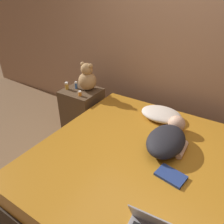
{
  "coord_description": "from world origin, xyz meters",
  "views": [
    {
      "loc": [
        0.65,
        -1.41,
        1.87
      ],
      "look_at": [
        -0.41,
        0.24,
        0.7
      ],
      "focal_mm": 35.0,
      "sensor_mm": 36.0,
      "label": 1
    }
  ],
  "objects_px": {
    "bottle_blue": "(76,85)",
    "bottle_orange": "(80,93)",
    "person_lying": "(168,138)",
    "bottle_amber": "(67,86)",
    "pillow": "(161,114)",
    "teddy_bear": "(87,78)",
    "book": "(171,176)"
  },
  "relations": [
    {
      "from": "bottle_amber",
      "to": "bottle_blue",
      "type": "distance_m",
      "value": 0.13
    },
    {
      "from": "pillow",
      "to": "bottle_amber",
      "type": "relative_size",
      "value": 4.64
    },
    {
      "from": "person_lying",
      "to": "bottle_orange",
      "type": "xyz_separation_m",
      "value": [
        -1.29,
        0.26,
        0.02
      ]
    },
    {
      "from": "bottle_amber",
      "to": "bottle_blue",
      "type": "bearing_deg",
      "value": 44.03
    },
    {
      "from": "person_lying",
      "to": "book",
      "type": "relative_size",
      "value": 2.7
    },
    {
      "from": "bottle_amber",
      "to": "bottle_blue",
      "type": "height_order",
      "value": "bottle_amber"
    },
    {
      "from": "person_lying",
      "to": "bottle_blue",
      "type": "xyz_separation_m",
      "value": [
        -1.48,
        0.41,
        0.04
      ]
    },
    {
      "from": "bottle_orange",
      "to": "bottle_blue",
      "type": "xyz_separation_m",
      "value": [
        -0.2,
        0.15,
        0.02
      ]
    },
    {
      "from": "teddy_bear",
      "to": "bottle_blue",
      "type": "relative_size",
      "value": 3.81
    },
    {
      "from": "bottle_amber",
      "to": "book",
      "type": "xyz_separation_m",
      "value": [
        1.74,
        -0.69,
        -0.12
      ]
    },
    {
      "from": "pillow",
      "to": "bottle_orange",
      "type": "height_order",
      "value": "bottle_orange"
    },
    {
      "from": "person_lying",
      "to": "teddy_bear",
      "type": "bearing_deg",
      "value": 158.8
    },
    {
      "from": "person_lying",
      "to": "bottle_blue",
      "type": "bearing_deg",
      "value": 162.9
    },
    {
      "from": "teddy_bear",
      "to": "bottle_blue",
      "type": "bearing_deg",
      "value": -159.08
    },
    {
      "from": "bottle_amber",
      "to": "bottle_blue",
      "type": "xyz_separation_m",
      "value": [
        0.09,
        0.09,
        -0.0
      ]
    },
    {
      "from": "pillow",
      "to": "bottle_blue",
      "type": "xyz_separation_m",
      "value": [
        -1.25,
        -0.02,
        0.07
      ]
    },
    {
      "from": "bottle_blue",
      "to": "teddy_bear",
      "type": "bearing_deg",
      "value": 20.92
    },
    {
      "from": "bottle_amber",
      "to": "book",
      "type": "relative_size",
      "value": 0.4
    },
    {
      "from": "bottle_amber",
      "to": "bottle_blue",
      "type": "relative_size",
      "value": 1.01
    },
    {
      "from": "person_lying",
      "to": "bottle_blue",
      "type": "distance_m",
      "value": 1.54
    },
    {
      "from": "bottle_amber",
      "to": "bottle_orange",
      "type": "distance_m",
      "value": 0.29
    },
    {
      "from": "person_lying",
      "to": "bottle_orange",
      "type": "distance_m",
      "value": 1.31
    },
    {
      "from": "person_lying",
      "to": "bottle_orange",
      "type": "height_order",
      "value": "person_lying"
    },
    {
      "from": "pillow",
      "to": "person_lying",
      "type": "relative_size",
      "value": 0.69
    },
    {
      "from": "bottle_blue",
      "to": "bottle_orange",
      "type": "bearing_deg",
      "value": -38.13
    },
    {
      "from": "teddy_bear",
      "to": "bottle_orange",
      "type": "distance_m",
      "value": 0.25
    },
    {
      "from": "person_lying",
      "to": "book",
      "type": "distance_m",
      "value": 0.41
    },
    {
      "from": "bottle_blue",
      "to": "book",
      "type": "xyz_separation_m",
      "value": [
        1.65,
        -0.78,
        -0.12
      ]
    },
    {
      "from": "person_lying",
      "to": "teddy_bear",
      "type": "height_order",
      "value": "teddy_bear"
    },
    {
      "from": "bottle_orange",
      "to": "book",
      "type": "xyz_separation_m",
      "value": [
        1.45,
        -0.62,
        -0.1
      ]
    },
    {
      "from": "bottle_amber",
      "to": "bottle_orange",
      "type": "relative_size",
      "value": 1.47
    },
    {
      "from": "person_lying",
      "to": "book",
      "type": "bearing_deg",
      "value": -66.95
    }
  ]
}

